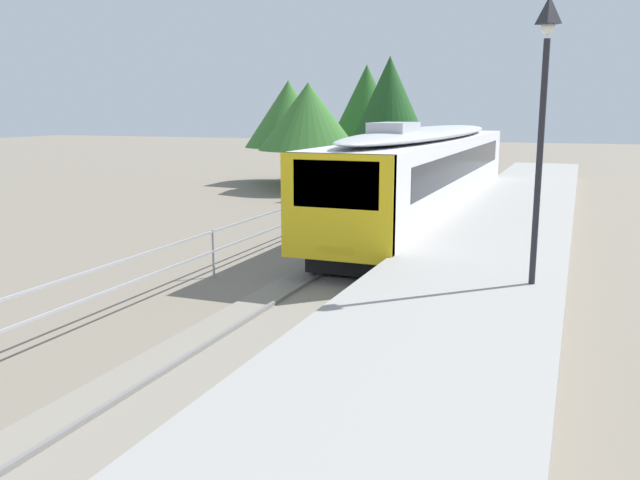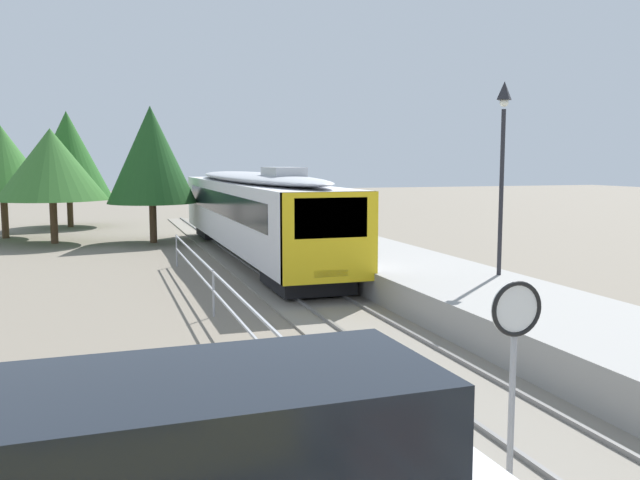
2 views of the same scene
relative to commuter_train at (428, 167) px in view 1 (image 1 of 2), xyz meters
name	(u,v)px [view 1 (image 1 of 2)]	position (x,y,z in m)	size (l,w,h in m)	color
ground_plane	(243,270)	(-3.00, -9.12, -2.15)	(160.00, 160.00, 0.00)	slate
track_rails	(348,279)	(0.00, -9.12, -2.11)	(3.20, 60.00, 0.14)	gray
commuter_train	(428,167)	(0.00, 0.00, 0.00)	(2.82, 20.34, 3.74)	silver
station_platform	(479,274)	(3.25, -9.12, -1.70)	(3.90, 60.00, 0.90)	#999691
platform_lamp_mid_platform	(544,88)	(4.56, -11.33, 2.47)	(0.34, 0.34, 5.35)	#232328
tree_behind_carpark	(308,117)	(-8.32, 8.33, 1.79)	(5.37, 5.37, 5.71)	brown
tree_behind_station_far	(389,107)	(-3.57, 7.21, 2.26)	(4.44, 4.44, 6.84)	brown
tree_distant_left	(366,108)	(-7.91, 17.22, 2.29)	(5.33, 5.33, 7.18)	brown
tree_distant_centre	(289,114)	(-10.96, 11.65, 1.90)	(5.21, 5.21, 6.00)	brown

